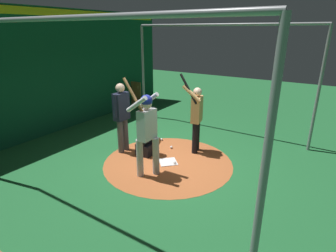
{
  "coord_description": "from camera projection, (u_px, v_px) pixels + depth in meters",
  "views": [
    {
      "loc": [
        3.24,
        -5.02,
        3.08
      ],
      "look_at": [
        0.0,
        0.0,
        0.95
      ],
      "focal_mm": 28.93,
      "sensor_mm": 36.0,
      "label": 1
    }
  ],
  "objects": [
    {
      "name": "ground_plane",
      "position": [
        168.0,
        162.0,
        6.66
      ],
      "size": [
        26.34,
        26.34,
        0.0
      ],
      "primitive_type": "plane",
      "color": "#216633"
    },
    {
      "name": "dirt_circle",
      "position": [
        168.0,
        162.0,
        6.66
      ],
      "size": [
        3.14,
        3.14,
        0.01
      ],
      "primitive_type": "cylinder",
      "color": "#B76033",
      "rests_on": "ground"
    },
    {
      "name": "home_plate",
      "position": [
        168.0,
        162.0,
        6.66
      ],
      "size": [
        0.59,
        0.59,
        0.01
      ],
      "primitive_type": "cube",
      "rotation": [
        0.0,
        0.0,
        0.79
      ],
      "color": "white",
      "rests_on": "dirt_circle"
    },
    {
      "name": "batter",
      "position": [
        147.0,
        128.0,
        5.73
      ],
      "size": [
        0.68,
        0.49,
        2.17
      ],
      "color": "#BCBCC0",
      "rests_on": "ground"
    },
    {
      "name": "catcher",
      "position": [
        147.0,
        141.0,
        6.95
      ],
      "size": [
        0.58,
        0.4,
        0.99
      ],
      "color": "black",
      "rests_on": "ground"
    },
    {
      "name": "umpire",
      "position": [
        122.0,
        114.0,
        6.95
      ],
      "size": [
        0.23,
        0.49,
        1.83
      ],
      "color": "#4C4C51",
      "rests_on": "ground"
    },
    {
      "name": "visitor",
      "position": [
        196.0,
        116.0,
        6.93
      ],
      "size": [
        0.56,
        0.56,
        2.09
      ],
      "rotation": [
        0.0,
        0.0,
        0.23
      ],
      "color": "black",
      "rests_on": "ground"
    },
    {
      "name": "back_wall",
      "position": [
        50.0,
        72.0,
        8.21
      ],
      "size": [
        0.22,
        10.34,
        3.71
      ],
      "color": "#0F472D",
      "rests_on": "ground"
    },
    {
      "name": "cage_frame",
      "position": [
        168.0,
        70.0,
        5.91
      ],
      "size": [
        5.67,
        5.46,
        3.25
      ],
      "color": "gray",
      "rests_on": "ground"
    },
    {
      "name": "bat_rack",
      "position": [
        135.0,
        95.0,
        11.41
      ],
      "size": [
        0.7,
        0.2,
        1.05
      ],
      "color": "olive",
      "rests_on": "ground"
    },
    {
      "name": "baseball_0",
      "position": [
        171.0,
        147.0,
        7.41
      ],
      "size": [
        0.07,
        0.07,
        0.07
      ],
      "primitive_type": "sphere",
      "color": "white",
      "rests_on": "dirt_circle"
    },
    {
      "name": "baseball_1",
      "position": [
        175.0,
        163.0,
        6.54
      ],
      "size": [
        0.07,
        0.07,
        0.07
      ],
      "primitive_type": "sphere",
      "color": "white",
      "rests_on": "dirt_circle"
    },
    {
      "name": "baseball_2",
      "position": [
        162.0,
        139.0,
        7.94
      ],
      "size": [
        0.07,
        0.07,
        0.07
      ],
      "primitive_type": "sphere",
      "color": "white",
      "rests_on": "dirt_circle"
    }
  ]
}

